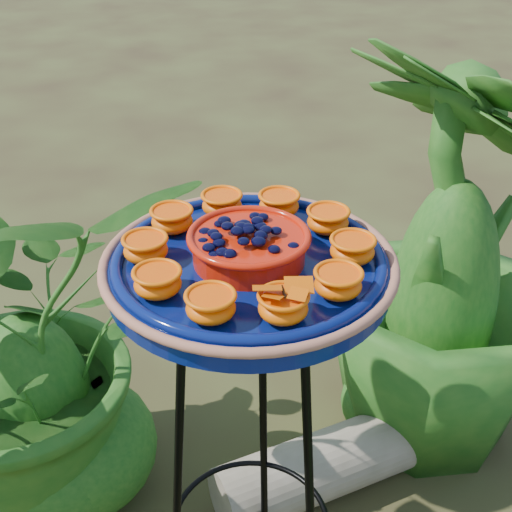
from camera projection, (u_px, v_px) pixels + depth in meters
name	position (u px, v px, depth m)	size (l,w,h in m)	color
tripod_stand	(250.00, 439.00, 1.34)	(0.41, 0.41, 0.90)	black
feeder_dish	(249.00, 261.00, 1.13)	(0.58, 0.58, 0.11)	#06134F
driftwood_log	(315.00, 468.00, 1.87)	(0.18, 0.18, 0.54)	gray
shrub_back_left	(23.00, 341.00, 1.71)	(0.86, 0.74, 0.95)	#194F15
shrub_back_right	(449.00, 259.00, 1.85)	(0.64, 0.64, 1.14)	#194F15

